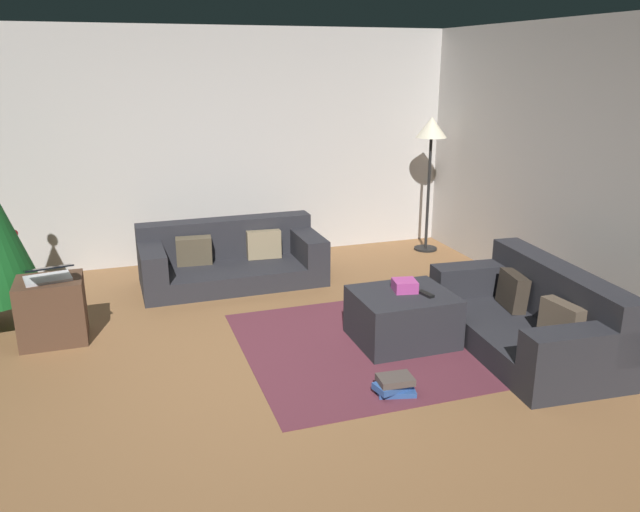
% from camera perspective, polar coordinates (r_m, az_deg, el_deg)
% --- Properties ---
extents(ground_plane, '(6.40, 6.40, 0.00)m').
position_cam_1_polar(ground_plane, '(4.68, -5.86, -11.23)').
color(ground_plane, brown).
extents(rear_partition, '(6.40, 0.12, 2.60)m').
position_cam_1_polar(rear_partition, '(7.28, -11.81, 9.59)').
color(rear_partition, '#BCB7B2').
rests_on(rear_partition, ground_plane).
extents(corner_partition, '(0.12, 6.40, 2.60)m').
position_cam_1_polar(corner_partition, '(5.75, 26.00, 6.25)').
color(corner_partition, '#B5B0AB').
rests_on(corner_partition, ground_plane).
extents(couch_left, '(1.86, 0.89, 0.62)m').
position_cam_1_polar(couch_left, '(6.68, -8.13, -0.23)').
color(couch_left, '#26262B').
rests_on(couch_left, ground_plane).
extents(couch_right, '(0.98, 1.78, 0.67)m').
position_cam_1_polar(couch_right, '(5.34, 18.74, -5.33)').
color(couch_right, '#26262B').
rests_on(couch_right, ground_plane).
extents(ottoman, '(0.78, 0.68, 0.42)m').
position_cam_1_polar(ottoman, '(5.24, 7.47, -5.52)').
color(ottoman, '#26262B').
rests_on(ottoman, ground_plane).
extents(gift_box, '(0.22, 0.22, 0.09)m').
position_cam_1_polar(gift_box, '(5.20, 7.70, -2.68)').
color(gift_box, '#B23F8C').
rests_on(gift_box, ottoman).
extents(tv_remote, '(0.08, 0.17, 0.02)m').
position_cam_1_polar(tv_remote, '(5.15, 9.57, -3.41)').
color(tv_remote, black).
rests_on(tv_remote, ottoman).
extents(side_table, '(0.52, 0.44, 0.54)m').
position_cam_1_polar(side_table, '(5.63, -23.14, -4.55)').
color(side_table, '#4C3323').
rests_on(side_table, ground_plane).
extents(laptop, '(0.42, 0.47, 0.18)m').
position_cam_1_polar(laptop, '(5.47, -23.46, -1.56)').
color(laptop, silver).
rests_on(laptop, side_table).
extents(book_stack, '(0.31, 0.23, 0.14)m').
position_cam_1_polar(book_stack, '(4.50, 6.79, -11.56)').
color(book_stack, '#2D5193').
rests_on(book_stack, ground_plane).
extents(corner_lamp, '(0.36, 0.36, 1.61)m').
position_cam_1_polar(corner_lamp, '(7.60, 10.06, 10.53)').
color(corner_lamp, black).
rests_on(corner_lamp, ground_plane).
extents(area_rug, '(2.60, 2.00, 0.01)m').
position_cam_1_polar(area_rug, '(5.33, 7.39, -7.58)').
color(area_rug, '#5A2833').
rests_on(area_rug, ground_plane).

